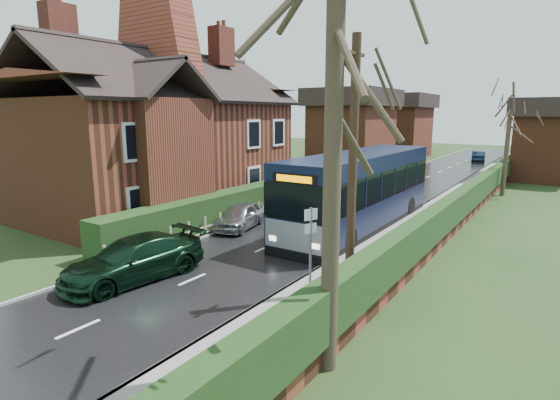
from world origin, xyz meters
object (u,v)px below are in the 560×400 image
Objects in this scene: car_green at (134,259)px; bus_stop_sign at (311,240)px; car_silver at (240,216)px; brick_house at (162,131)px; bus at (360,191)px; telegraph_pole at (352,171)px.

bus_stop_sign is (5.60, 1.72, 1.13)m from car_green.
car_green reaches higher than car_silver.
brick_house is 11.16m from bus.
bus_stop_sign is 0.37× the size of telegraph_pole.
car_green is at bearing -157.28° from telegraph_pole.
brick_house is 4.08× the size of car_silver.
car_silver is at bearing -7.23° from brick_house.
bus_stop_sign is (2.15, -8.44, 0.07)m from bus.
brick_house is 11.17m from car_green.
car_silver is (-4.65, -3.14, -1.15)m from bus.
bus is 4.22× the size of bus_stop_sign.
car_green is at bearing -47.44° from brick_house.
car_green is 5.97m from bus_stop_sign.
car_green is at bearing -139.76° from bus_stop_sign.
bus is at bearing 111.72° from telegraph_pole.
bus is (10.59, 2.38, -2.61)m from brick_house.
bus is 1.57× the size of telegraph_pole.
brick_house reaches higher than car_green.
bus_stop_sign is at bearing -25.42° from brick_house.
brick_house is at bearing 159.52° from car_silver.
bus_stop_sign reaches higher than car_green.
telegraph_pole reaches higher than bus_stop_sign.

